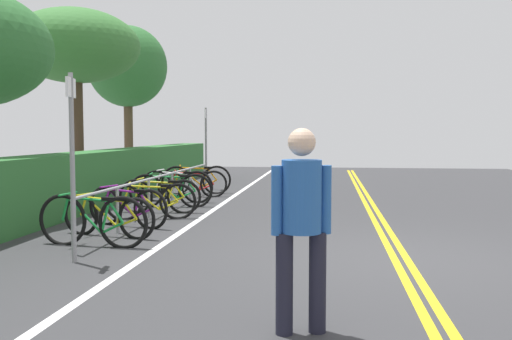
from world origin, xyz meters
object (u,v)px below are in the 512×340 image
bicycle_4 (160,196)px  pedestrian (301,217)px  bicycle_8 (197,180)px  bicycle_1 (108,216)px  bicycle_0 (92,221)px  bicycle_2 (127,207)px  bicycle_3 (151,201)px  tree_extra (128,67)px  sign_post_far (206,140)px  bicycle_6 (177,186)px  sign_post_near (72,150)px  bicycle_5 (171,190)px  bicycle_7 (193,184)px  bike_rack (161,184)px  tree_far_right (75,47)px

bicycle_4 → pedestrian: size_ratio=1.02×
bicycle_8 → bicycle_1: bearing=-179.6°
bicycle_0 → bicycle_8: bicycle_8 is taller
bicycle_2 → bicycle_1: bearing=-177.8°
bicycle_3 → tree_extra: (9.33, 3.85, 3.60)m
sign_post_far → tree_extra: bearing=44.4°
bicycle_6 → sign_post_near: sign_post_near is taller
bicycle_3 → bicycle_5: bicycle_5 is taller
bicycle_0 → sign_post_far: 8.16m
bicycle_4 → bicycle_7: bearing=-0.3°
bicycle_2 → bicycle_4: bearing=-2.1°
bike_rack → bicycle_2: bike_rack is taller
bicycle_4 → pedestrian: pedestrian is taller
bicycle_8 → bicycle_2: bearing=-179.9°
sign_post_near → tree_far_right: (8.01, 3.67, 2.50)m
bicycle_5 → sign_post_near: sign_post_near is taller
bike_rack → bicycle_2: 1.74m
bicycle_2 → tree_far_right: tree_far_right is taller
bicycle_6 → bicycle_7: (0.96, -0.14, -0.03)m
bicycle_7 → sign_post_near: (-7.03, -0.22, 1.07)m
bicycle_6 → tree_extra: 8.45m
bicycle_4 → bicycle_3: bearing=-173.9°
bicycle_0 → bicycle_3: 2.51m
bicycle_1 → bicycle_2: (0.93, 0.03, 0.02)m
bike_rack → pedestrian: bearing=-154.2°
bicycle_2 → sign_post_far: (6.43, 0.03, 1.05)m
bike_rack → tree_extra: 9.84m
bicycle_5 → bicycle_6: size_ratio=1.02×
bicycle_4 → bicycle_6: 1.74m
bicycle_1 → sign_post_near: (-1.73, -0.26, 1.09)m
bicycle_4 → bicycle_8: bicycle_8 is taller
bicycle_2 → tree_extra: (10.17, 3.70, 3.60)m
bike_rack → bicycle_8: bike_rack is taller
bicycle_1 → bicycle_7: bicycle_7 is taller
bicycle_0 → pedestrian: size_ratio=1.03×
bicycle_7 → sign_post_near: sign_post_near is taller
bicycle_0 → bicycle_8: size_ratio=0.96×
bicycle_5 → bicycle_1: bearing=179.8°
bicycle_2 → tree_extra: bearing=20.0°
bike_rack → bicycle_0: bearing=-179.6°
pedestrian → bicycle_7: bearing=19.0°
sign_post_far → bicycle_1: bearing=-179.5°
bicycle_0 → tree_extra: size_ratio=0.32×
bicycle_0 → bicycle_5: bearing=0.7°
bicycle_7 → tree_extra: 7.79m
bicycle_3 → sign_post_near: sign_post_near is taller
bicycle_2 → tree_far_right: size_ratio=0.33×
bicycle_5 → sign_post_far: (3.90, 0.08, 1.03)m
sign_post_near → tree_extra: bearing=17.3°
pedestrian → sign_post_far: size_ratio=0.71×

